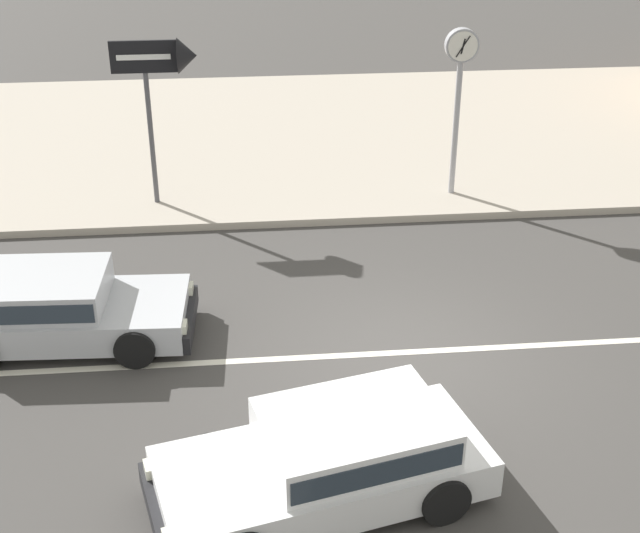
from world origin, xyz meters
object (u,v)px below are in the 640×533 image
hatchback_white_2 (334,456)px  street_clock (460,72)px  arrow_signboard (174,66)px  hatchback_silver_4 (57,306)px

hatchback_white_2 → street_clock: bearing=68.6°
street_clock → arrow_signboard: 5.45m
hatchback_white_2 → street_clock: size_ratio=1.26×
hatchback_silver_4 → hatchback_white_2: bearing=-45.3°
hatchback_silver_4 → arrow_signboard: arrow_signboard is taller
street_clock → arrow_signboard: bearing=179.5°
hatchback_silver_4 → street_clock: street_clock is taller
hatchback_white_2 → hatchback_silver_4: bearing=134.7°
hatchback_white_2 → arrow_signboard: arrow_signboard is taller
hatchback_silver_4 → street_clock: (7.14, 4.72, 2.07)m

